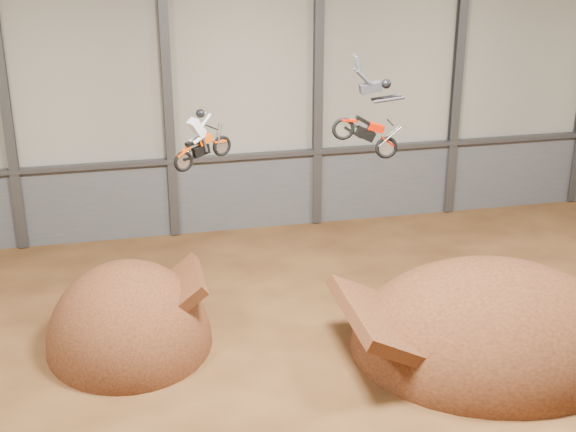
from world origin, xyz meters
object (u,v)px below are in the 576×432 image
(landing_ramp, at_px, (489,346))
(fmx_rider_a, at_px, (204,134))
(takeoff_ramp, at_px, (130,343))
(fmx_rider_b, at_px, (361,108))

(landing_ramp, height_order, fmx_rider_a, fmx_rider_a)
(takeoff_ramp, distance_m, landing_ramp, 12.43)
(fmx_rider_a, xyz_separation_m, fmx_rider_b, (4.86, -1.89, 1.07))
(takeoff_ramp, bearing_deg, fmx_rider_b, -6.93)
(fmx_rider_b, bearing_deg, takeoff_ramp, 178.09)
(takeoff_ramp, relative_size, fmx_rider_a, 2.90)
(takeoff_ramp, height_order, fmx_rider_a, fmx_rider_a)
(takeoff_ramp, xyz_separation_m, fmx_rider_a, (2.94, 0.94, 7.06))
(takeoff_ramp, height_order, landing_ramp, takeoff_ramp)
(takeoff_ramp, bearing_deg, fmx_rider_a, 17.75)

